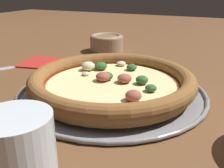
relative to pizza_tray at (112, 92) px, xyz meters
name	(u,v)px	position (x,y,z in m)	size (l,w,h in m)	color
ground_plane	(112,94)	(0.00, 0.00, 0.00)	(3.00, 3.00, 0.00)	brown
pizza_tray	(112,92)	(0.00, 0.00, 0.00)	(0.39, 0.39, 0.01)	gray
pizza	(112,81)	(0.00, 0.00, 0.02)	(0.34, 0.34, 0.04)	#A86B33
bowl_far	(107,42)	(0.33, 0.17, 0.03)	(0.11, 0.11, 0.06)	#9E8466
drinking_cup	(20,162)	(-0.30, -0.04, 0.05)	(0.07, 0.07, 0.10)	silver
napkin	(41,62)	(0.12, 0.28, 0.00)	(0.13, 0.12, 0.01)	#B2231E
fork	(27,65)	(0.09, 0.30, 0.00)	(0.17, 0.12, 0.00)	#B7B7BC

